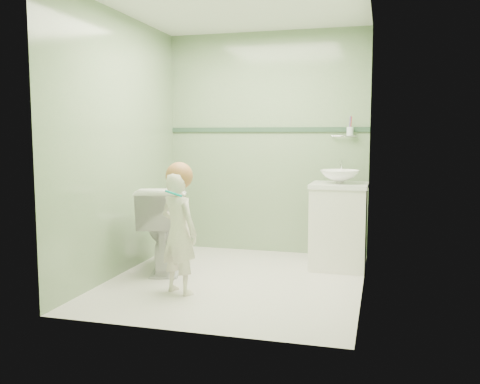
% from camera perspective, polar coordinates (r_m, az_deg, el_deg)
% --- Properties ---
extents(ground, '(2.50, 2.50, 0.00)m').
position_cam_1_polar(ground, '(4.69, -0.49, -9.71)').
color(ground, silver).
rests_on(ground, ground).
extents(room_shell, '(2.50, 2.54, 2.40)m').
position_cam_1_polar(room_shell, '(4.51, -0.51, 5.11)').
color(room_shell, gray).
rests_on(room_shell, ground).
extents(trim_stripe, '(2.20, 0.02, 0.05)m').
position_cam_1_polar(trim_stripe, '(5.71, 2.91, 6.85)').
color(trim_stripe, '#2E4C38').
rests_on(trim_stripe, room_shell).
extents(vanity, '(0.52, 0.50, 0.80)m').
position_cam_1_polar(vanity, '(5.13, 10.75, -3.84)').
color(vanity, white).
rests_on(vanity, ground).
extents(counter, '(0.54, 0.52, 0.04)m').
position_cam_1_polar(counter, '(5.08, 10.85, 0.72)').
color(counter, white).
rests_on(counter, vanity).
extents(basin, '(0.37, 0.37, 0.13)m').
position_cam_1_polar(basin, '(5.07, 10.87, 1.66)').
color(basin, white).
rests_on(basin, counter).
extents(faucet, '(0.03, 0.13, 0.18)m').
position_cam_1_polar(faucet, '(5.25, 11.04, 2.69)').
color(faucet, silver).
rests_on(faucet, counter).
extents(cup_holder, '(0.26, 0.07, 0.21)m').
position_cam_1_polar(cup_holder, '(5.53, 11.91, 6.52)').
color(cup_holder, silver).
rests_on(cup_holder, room_shell).
extents(toilet, '(0.65, 0.89, 0.82)m').
position_cam_1_polar(toilet, '(5.01, -8.11, -3.95)').
color(toilet, white).
rests_on(toilet, ground).
extents(toddler, '(0.43, 0.36, 1.00)m').
position_cam_1_polar(toddler, '(4.27, -6.73, -4.47)').
color(toddler, white).
rests_on(toddler, ground).
extents(hair_cap, '(0.22, 0.22, 0.22)m').
position_cam_1_polar(hair_cap, '(4.23, -6.68, 1.79)').
color(hair_cap, '#A5693A').
rests_on(hair_cap, toddler).
extents(teal_toothbrush, '(0.12, 0.14, 0.08)m').
position_cam_1_polar(teal_toothbrush, '(4.08, -7.31, -0.09)').
color(teal_toothbrush, '#029B96').
rests_on(teal_toothbrush, toddler).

